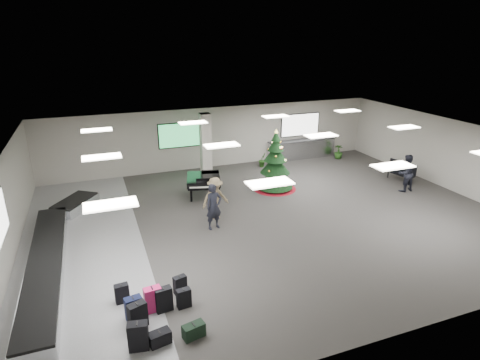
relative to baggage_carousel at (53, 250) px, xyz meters
name	(u,v)px	position (x,y,z in m)	size (l,w,h in m)	color
ground	(271,218)	(7.84, 0.08, -0.21)	(18.00, 18.00, 0.00)	#383533
room_envelope	(256,157)	(7.46, 0.75, 2.12)	(18.02, 14.02, 3.21)	#AAA49B
baggage_carousel	(53,250)	(0.00, 0.00, 0.00)	(2.28, 9.71, 0.43)	silver
service_counter	(301,149)	(12.84, 6.73, 0.33)	(4.05, 0.65, 1.08)	silver
suitcase_0	(138,336)	(2.06, -5.17, 0.14)	(0.49, 0.33, 0.73)	black
suitcase_1	(164,299)	(2.86, -4.01, 0.12)	(0.46, 0.29, 0.69)	black
pink_suitcase	(153,299)	(2.59, -3.92, 0.13)	(0.46, 0.29, 0.70)	#D31B61
suitcase_3	(180,285)	(3.42, -3.43, 0.05)	(0.39, 0.28, 0.55)	black
navy_suitcase	(134,309)	(2.09, -4.10, 0.11)	(0.45, 0.31, 0.66)	black
suitcase_5	(138,315)	(2.14, -4.41, 0.12)	(0.50, 0.37, 0.69)	black
green_duffel	(194,331)	(3.33, -5.24, -0.04)	(0.57, 0.37, 0.37)	black
suitcase_7	(184,298)	(3.38, -4.05, 0.06)	(0.39, 0.23, 0.56)	black
suitcase_8	(122,293)	(1.87, -3.27, 0.06)	(0.38, 0.24, 0.56)	black
black_duffel	(160,338)	(2.54, -5.18, -0.05)	(0.55, 0.37, 0.35)	black
christmas_tree	(275,169)	(9.31, 2.88, 0.76)	(2.00, 2.00, 2.85)	maroon
grand_piano	(204,180)	(5.99, 3.19, 0.53)	(1.81, 2.12, 1.04)	black
bench	(401,170)	(15.50, 1.64, 0.33)	(0.79, 1.58, 0.96)	black
traveler_a	(214,207)	(5.48, 0.03, 0.66)	(0.63, 0.42, 1.74)	black
traveler_b	(215,198)	(5.79, 0.84, 0.63)	(1.08, 0.62, 1.68)	#847151
traveler_bench	(406,173)	(14.73, 0.52, 0.65)	(0.84, 0.66, 1.73)	black
potted_plant_left	(262,160)	(10.10, 6.09, 0.18)	(0.43, 0.35, 0.79)	#163A12
potted_plant_right	(339,152)	(14.80, 5.89, 0.20)	(0.46, 0.46, 0.83)	#163A12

